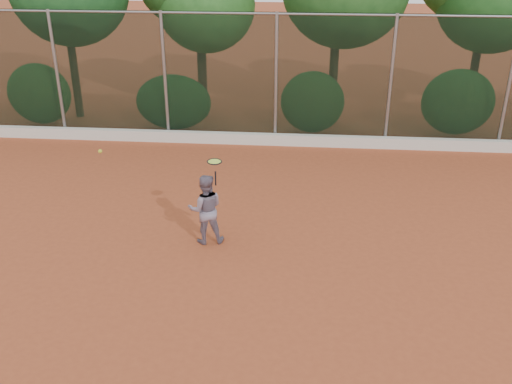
{
  "coord_description": "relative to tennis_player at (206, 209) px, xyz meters",
  "views": [
    {
      "loc": [
        0.79,
        -7.95,
        5.42
      ],
      "look_at": [
        0.0,
        1.0,
        1.25
      ],
      "focal_mm": 40.0,
      "sensor_mm": 36.0,
      "label": 1
    }
  ],
  "objects": [
    {
      "name": "chainlink_fence",
      "position": [
        0.97,
        5.61,
        1.18
      ],
      "size": [
        24.09,
        0.09,
        3.5
      ],
      "color": "black",
      "rests_on": "ground"
    },
    {
      "name": "tennis_racket",
      "position": [
        0.21,
        -0.06,
        0.94
      ],
      "size": [
        0.35,
        0.35,
        0.51
      ],
      "color": "black",
      "rests_on": "ground"
    },
    {
      "name": "tennis_ball_in_flight",
      "position": [
        -1.72,
        -0.41,
        1.24
      ],
      "size": [
        0.07,
        0.07,
        0.07
      ],
      "color": "gold",
      "rests_on": "ground"
    },
    {
      "name": "concrete_curb",
      "position": [
        0.97,
        5.43,
        -0.53
      ],
      "size": [
        24.0,
        0.2,
        0.3
      ],
      "primitive_type": "cube",
      "color": "silver",
      "rests_on": "ground"
    },
    {
      "name": "ground",
      "position": [
        0.97,
        -1.39,
        -0.68
      ],
      "size": [
        80.0,
        80.0,
        0.0
      ],
      "primitive_type": "plane",
      "color": "#A14726",
      "rests_on": "ground"
    },
    {
      "name": "tennis_player",
      "position": [
        0.0,
        0.0,
        0.0
      ],
      "size": [
        0.75,
        0.64,
        1.36
      ],
      "primitive_type": "imported",
      "rotation": [
        0.0,
        0.0,
        3.35
      ],
      "color": "slate",
      "rests_on": "ground"
    }
  ]
}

